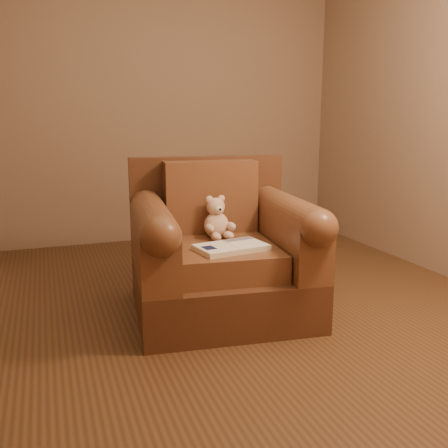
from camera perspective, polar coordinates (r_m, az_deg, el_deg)
name	(u,v)px	position (r m, az deg, el deg)	size (l,w,h in m)	color
floor	(205,308)	(3.35, -2.20, -9.53)	(4.00, 4.00, 0.00)	#55361D
room	(203,34)	(3.15, -2.47, 20.90)	(4.02, 4.02, 2.71)	#8F7158
armchair	(219,254)	(3.21, -0.52, -3.42)	(1.18, 1.14, 0.97)	#4F2D1A
teddy_bear	(217,222)	(3.25, -0.78, 0.28)	(0.21, 0.23, 0.28)	beige
guidebook	(231,247)	(2.96, 0.84, -2.67)	(0.45, 0.31, 0.03)	beige
side_table	(248,224)	(4.33, 2.75, 0.00)	(0.43, 0.43, 0.60)	gold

